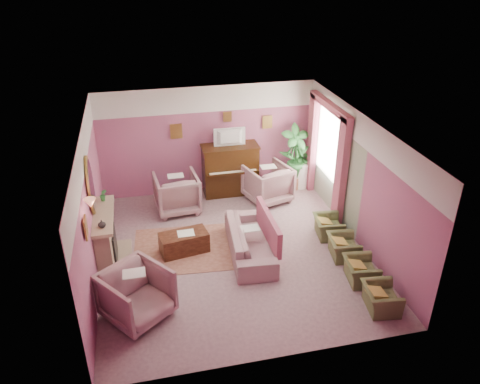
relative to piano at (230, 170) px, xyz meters
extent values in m
cube|color=gray|center=(-0.50, -2.68, -0.65)|extent=(5.50, 6.00, 0.01)
cube|color=beige|center=(-0.50, -2.68, 2.15)|extent=(5.50, 6.00, 0.01)
cube|color=#8B537A|center=(-0.50, 0.32, 0.75)|extent=(5.50, 0.02, 2.80)
cube|color=#8B537A|center=(-0.50, -5.68, 0.75)|extent=(5.50, 0.02, 2.80)
cube|color=#8B537A|center=(-3.25, -2.68, 0.75)|extent=(0.02, 6.00, 2.80)
cube|color=#8B537A|center=(2.25, -2.68, 0.75)|extent=(0.02, 6.00, 2.80)
cube|color=white|center=(-0.50, 0.31, 1.82)|extent=(5.50, 0.01, 0.65)
cube|color=#95A187|center=(2.23, -1.38, 0.42)|extent=(0.01, 3.00, 2.15)
cube|color=tan|center=(-3.09, -2.48, -0.10)|extent=(0.30, 1.40, 1.10)
cube|color=black|center=(-2.99, -2.48, -0.25)|extent=(0.18, 0.72, 0.68)
cube|color=#FF5900|center=(-2.95, -2.48, -0.43)|extent=(0.06, 0.54, 0.10)
cube|color=tan|center=(-3.06, -2.48, 0.47)|extent=(0.40, 1.55, 0.07)
cube|color=tan|center=(-2.89, -2.48, -0.64)|extent=(0.55, 1.50, 0.02)
ellipsoid|color=#AB8B3F|center=(-3.20, -2.48, 1.15)|extent=(0.04, 0.72, 1.20)
ellipsoid|color=#B8B3CF|center=(-3.17, -2.48, 1.15)|extent=(0.01, 0.60, 1.06)
cone|color=#D67A59|center=(-3.12, -3.53, 1.33)|extent=(0.20, 0.20, 0.16)
cube|color=#331C0A|center=(0.00, 0.00, 0.00)|extent=(1.40, 0.60, 1.30)
cube|color=#331C0A|center=(0.00, -0.35, 0.07)|extent=(1.30, 0.12, 0.06)
cube|color=#F1E1C2|center=(0.00, -0.35, 0.11)|extent=(1.20, 0.08, 0.02)
cube|color=#331C0A|center=(0.00, 0.00, 0.66)|extent=(1.45, 0.65, 0.04)
imported|color=black|center=(0.00, -0.05, 0.95)|extent=(0.80, 0.12, 0.48)
cube|color=#AB8B3F|center=(-1.30, 0.28, 1.07)|extent=(0.30, 0.03, 0.38)
cube|color=#AB8B3F|center=(1.05, 0.28, 1.13)|extent=(0.26, 0.03, 0.34)
cube|color=#AB8B3F|center=(0.00, 0.28, 1.35)|extent=(0.22, 0.03, 0.26)
cube|color=#AB8B3F|center=(-3.21, -3.88, 1.07)|extent=(0.03, 0.28, 0.36)
cube|color=silver|center=(2.20, -1.13, 1.05)|extent=(0.03, 1.40, 1.80)
cube|color=#A84C64|center=(2.12, -2.05, 0.65)|extent=(0.16, 0.34, 2.60)
cube|color=#A84C64|center=(2.12, -0.21, 0.65)|extent=(0.16, 0.34, 2.60)
cube|color=#A84C64|center=(2.12, -1.13, 1.91)|extent=(0.16, 2.20, 0.16)
imported|color=#2E7835|center=(-3.05, -1.93, 0.64)|extent=(0.16, 0.16, 0.28)
imported|color=white|center=(-3.05, -2.98, 0.58)|extent=(0.16, 0.16, 0.16)
cube|color=#965E4D|center=(-1.33, -2.36, -0.64)|extent=(2.64, 1.99, 0.01)
cube|color=#422113|center=(-1.51, -2.44, -0.43)|extent=(1.07, 0.66, 0.45)
cube|color=white|center=(-1.46, -2.44, -0.20)|extent=(0.35, 0.28, 0.01)
imported|color=#A57E82|center=(-0.16, -2.79, -0.22)|extent=(0.71, 2.13, 0.86)
cube|color=#A84C64|center=(0.24, -2.79, -0.05)|extent=(0.11, 1.61, 0.59)
imported|color=#A57E82|center=(-1.46, -0.63, -0.12)|extent=(1.01, 1.01, 1.05)
imported|color=#A57E82|center=(0.84, -0.62, -0.12)|extent=(1.01, 1.01, 1.05)
imported|color=#A57E82|center=(-2.53, -4.23, -0.12)|extent=(1.01, 1.01, 1.05)
imported|color=#586237|center=(1.71, -4.99, -0.35)|extent=(0.49, 0.70, 0.60)
imported|color=#586237|center=(1.71, -4.17, -0.35)|extent=(0.49, 0.70, 0.60)
imported|color=#586237|center=(1.71, -3.35, -0.35)|extent=(0.49, 0.70, 0.60)
imported|color=#586237|center=(1.71, -2.53, -0.35)|extent=(0.49, 0.70, 0.60)
cylinder|color=white|center=(1.89, -0.04, -0.30)|extent=(0.52, 0.52, 0.70)
imported|color=#2E7835|center=(1.89, -0.04, 0.22)|extent=(0.30, 0.30, 0.34)
imported|color=#2E7835|center=(2.01, -0.14, 0.19)|extent=(0.16, 0.16, 0.28)
cylinder|color=brown|center=(1.70, -0.14, -0.48)|extent=(0.34, 0.34, 0.34)
imported|color=#2E7835|center=(1.70, -0.14, 0.41)|extent=(0.76, 0.76, 1.44)
camera|label=1|loc=(-2.18, -10.76, 5.16)|focal=35.00mm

